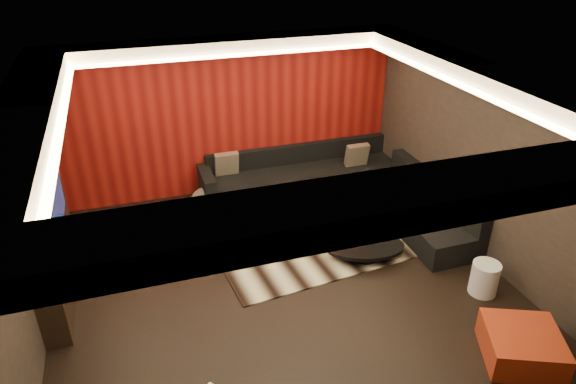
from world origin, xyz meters
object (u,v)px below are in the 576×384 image
object	(u,v)px
coffee_table	(365,251)
orange_ottoman	(522,346)
sectional_sofa	(343,188)
white_side_table	(484,278)
drum_stool	(259,235)

from	to	relation	value
coffee_table	orange_ottoman	bearing A→B (deg)	-70.98
orange_ottoman	sectional_sofa	world-z (taller)	sectional_sofa
white_side_table	sectional_sofa	distance (m)	3.04
orange_ottoman	white_side_table	bearing A→B (deg)	73.34
coffee_table	white_side_table	xyz separation A→B (m)	(1.15, -1.23, 0.11)
coffee_table	drum_stool	distance (m)	1.62
coffee_table	white_side_table	world-z (taller)	white_side_table
sectional_sofa	orange_ottoman	bearing A→B (deg)	-83.98
sectional_sofa	drum_stool	bearing A→B (deg)	-152.34
orange_ottoman	drum_stool	bearing A→B (deg)	125.49
coffee_table	sectional_sofa	bearing A→B (deg)	77.48
sectional_sofa	coffee_table	bearing A→B (deg)	-102.52
orange_ottoman	sectional_sofa	distance (m)	4.09
coffee_table	orange_ottoman	distance (m)	2.49
white_side_table	sectional_sofa	bearing A→B (deg)	104.58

